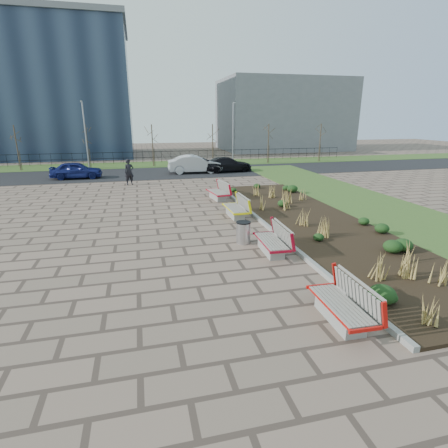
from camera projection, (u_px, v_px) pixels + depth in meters
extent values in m
plane|color=#776052|center=(198.00, 287.00, 10.09)|extent=(120.00, 120.00, 0.00)
cube|color=black|center=(314.00, 222.00, 16.12)|extent=(4.50, 18.00, 0.10)
cube|color=gray|center=(266.00, 225.00, 15.59)|extent=(0.16, 18.00, 0.15)
cube|color=#33511E|center=(401.00, 216.00, 17.20)|extent=(5.00, 38.00, 0.04)
cube|color=#33511E|center=(153.00, 164.00, 36.10)|extent=(80.00, 5.00, 0.04)
cube|color=black|center=(156.00, 173.00, 30.53)|extent=(80.00, 7.00, 0.02)
cylinder|color=#B2B2B7|center=(243.00, 233.00, 13.49)|extent=(0.55, 0.55, 0.84)
imported|color=black|center=(129.00, 172.00, 25.07)|extent=(0.78, 0.63, 1.85)
imported|color=navy|center=(76.00, 170.00, 27.63)|extent=(3.89, 1.57, 1.32)
imported|color=#ADAFB5|center=(195.00, 164.00, 30.38)|extent=(4.66, 1.75, 1.52)
imported|color=black|center=(227.00, 164.00, 31.12)|extent=(4.62, 2.30, 1.29)
cube|color=slate|center=(283.00, 115.00, 52.15)|extent=(18.00, 12.00, 10.00)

